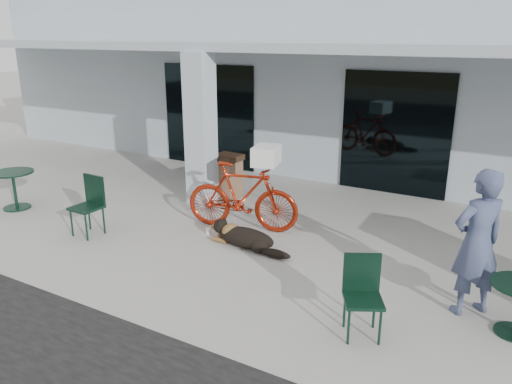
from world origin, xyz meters
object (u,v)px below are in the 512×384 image
Objects in this scene: cafe_chair_far_a at (363,299)px; trash_receptacle at (227,177)px; cafe_table_near at (15,190)px; cafe_chair_near at (86,207)px; dog at (246,237)px; person at (477,243)px; bicycle at (242,196)px.

cafe_chair_far_a reaches higher than trash_receptacle.
cafe_chair_near reaches higher than cafe_table_near.
cafe_chair_near is 3.19m from trash_receptacle.
cafe_table_near is at bearing -168.86° from dog.
cafe_chair_far_a is (2.52, -1.52, 0.29)m from dog.
cafe_chair_far_a is at bearing -6.44° from cafe_table_near.
person reaches higher than cafe_table_near.
cafe_table_near is at bearing 145.81° from cafe_chair_far_a.
cafe_chair_far_a is (7.67, -0.87, 0.10)m from cafe_table_near.
bicycle is 2.77m from cafe_chair_near.
person reaches higher than cafe_chair_near.
trash_receptacle is at bearing 73.96° from cafe_chair_near.
trash_receptacle is (-1.74, 2.10, 0.28)m from dog.
cafe_chair_near reaches higher than dog.
cafe_chair_near is 0.55× the size of person.
dog is 1.44× the size of cafe_table_near.
trash_receptacle is at bearing 111.91° from cafe_chair_far_a.
bicycle is 1.09× the size of person.
bicycle is 1.87m from trash_receptacle.
dog is 0.63× the size of person.
cafe_chair_far_a is at bearing -27.25° from dog.
trash_receptacle is at bearing 133.60° from dog.
cafe_chair_far_a is 5.60m from trash_receptacle.
bicycle is 1.74× the size of dog.
cafe_chair_far_a reaches higher than cafe_table_near.
cafe_table_near is at bearing 92.89° from bicycle.
cafe_table_near is 0.43× the size of person.
bicycle is 3.76m from cafe_chair_far_a.
cafe_table_near is at bearing -141.03° from trash_receptacle.
trash_receptacle is (-1.24, 1.39, -0.14)m from bicycle.
trash_receptacle is at bearing 38.97° from cafe_table_near.
bicycle is 1.97× the size of cafe_chair_near.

